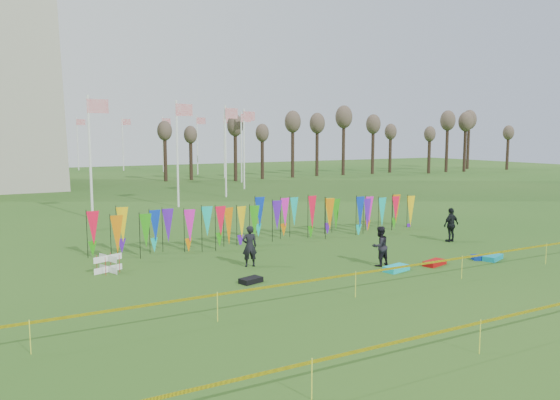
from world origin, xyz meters
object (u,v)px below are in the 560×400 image
box_kite (108,264)px  kite_bag_black (251,280)px  person_mid (380,246)px  kite_bag_turquoise (396,268)px  kite_bag_blue (483,258)px  person_right (451,225)px  person_left (250,246)px  kite_bag_red (435,263)px  kite_bag_teal (493,258)px

box_kite → kite_bag_black: 6.00m
person_mid → kite_bag_turquoise: bearing=84.7°
box_kite → kite_bag_blue: box_kite is taller
box_kite → person_right: bearing=-6.8°
person_left → kite_bag_blue: person_left is taller
person_left → person_mid: 5.46m
person_mid → kite_bag_turquoise: size_ratio=1.52×
person_left → person_right: bearing=-168.2°
kite_bag_black → person_mid: bearing=-2.0°
person_left → kite_bag_blue: size_ratio=1.84×
person_left → kite_bag_turquoise: person_left is taller
person_left → person_mid: size_ratio=1.03×
kite_bag_turquoise → kite_bag_blue: size_ratio=1.17×
box_kite → kite_bag_red: box_kite is taller
box_kite → kite_bag_turquoise: box_kite is taller
box_kite → kite_bag_turquoise: size_ratio=0.65×
person_right → kite_bag_turquoise: (-6.48, -3.37, -0.77)m
person_left → kite_bag_turquoise: size_ratio=1.57×
kite_bag_blue → kite_bag_red: size_ratio=0.84×
kite_bag_blue → kite_bag_red: 2.63m
person_left → person_right: size_ratio=0.99×
kite_bag_blue → kite_bag_red: kite_bag_red is taller
person_mid → kite_bag_turquoise: 1.27m
person_right → kite_bag_black: 12.62m
person_right → person_mid: bearing=15.1°
person_left → kite_bag_turquoise: bearing=156.7°
kite_bag_blue → kite_bag_teal: 0.42m
box_kite → kite_bag_black: (4.36, -4.12, -0.26)m
box_kite → kite_bag_red: 13.48m
person_mid → person_right: 6.92m
person_mid → kite_bag_blue: (4.73, -1.32, -0.74)m
person_left → kite_bag_red: bearing=165.7°
kite_bag_turquoise → kite_bag_teal: 5.07m
kite_bag_turquoise → person_mid: bearing=91.7°
box_kite → kite_bag_teal: size_ratio=0.64×
kite_bag_black → kite_bag_teal: 11.11m
kite_bag_turquoise → person_right: bearing=27.5°
kite_bag_blue → kite_bag_teal: kite_bag_teal is taller
person_mid → kite_bag_red: (2.11, -1.04, -0.74)m
person_left → person_mid: person_left is taller
kite_bag_turquoise → kite_bag_teal: kite_bag_turquoise is taller
person_left → kite_bag_black: 2.65m
kite_bag_turquoise → kite_bag_blue: bearing=-3.4°
kite_bag_black → kite_bag_teal: kite_bag_teal is taller
kite_bag_blue → kite_bag_black: kite_bag_blue is taller
person_mid → kite_bag_red: bearing=146.9°
person_mid → kite_bag_red: person_mid is taller
kite_bag_red → person_right: bearing=37.5°
person_left → kite_bag_black: (-1.05, -2.30, -0.77)m
person_left → kite_bag_blue: (9.58, -3.83, -0.77)m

